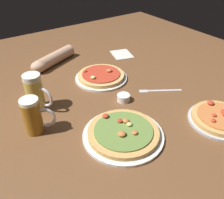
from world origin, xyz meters
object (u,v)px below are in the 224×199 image
at_px(pizza_plate_near, 220,118).
at_px(pizza_plate_side, 123,133).
at_px(fork_left, 159,90).
at_px(diner_arm, 52,60).
at_px(pizza_plate_far, 101,76).
at_px(beer_mug_dark, 33,116).
at_px(ramekin_sauce, 123,98).
at_px(beer_mug_amber, 35,93).
at_px(napkin_folded, 122,54).
at_px(ramekin_butter, 31,92).

bearing_deg(pizza_plate_near, pizza_plate_side, 157.70).
distance_m(pizza_plate_near, fork_left, 0.34).
bearing_deg(diner_arm, pizza_plate_far, -64.01).
distance_m(beer_mug_dark, ramekin_sauce, 0.44).
height_order(beer_mug_amber, napkin_folded, beer_mug_amber).
bearing_deg(fork_left, ramekin_butter, 148.22).
bearing_deg(fork_left, beer_mug_dark, 174.18).
xyz_separation_m(pizza_plate_side, beer_mug_dark, (-0.28, 0.23, 0.06)).
height_order(pizza_plate_near, beer_mug_dark, beer_mug_dark).
height_order(beer_mug_amber, ramekin_butter, beer_mug_amber).
xyz_separation_m(beer_mug_dark, diner_arm, (0.30, 0.54, -0.04)).
height_order(ramekin_butter, napkin_folded, ramekin_butter).
distance_m(pizza_plate_near, ramekin_butter, 0.91).
height_order(beer_mug_dark, beer_mug_amber, beer_mug_amber).
bearing_deg(beer_mug_dark, napkin_folded, 28.87).
relative_size(ramekin_sauce, ramekin_butter, 1.02).
bearing_deg(beer_mug_amber, pizza_plate_near, -41.77).
relative_size(pizza_plate_near, ramekin_butter, 4.31).
distance_m(pizza_plate_near, ramekin_sauce, 0.45).
distance_m(pizza_plate_side, fork_left, 0.40).
xyz_separation_m(beer_mug_dark, fork_left, (0.65, -0.07, -0.08)).
relative_size(ramekin_sauce, diner_arm, 0.20).
bearing_deg(fork_left, beer_mug_amber, 159.34).
distance_m(beer_mug_amber, ramekin_butter, 0.15).
height_order(pizza_plate_side, diner_arm, diner_arm).
bearing_deg(napkin_folded, ramekin_butter, -168.80).
distance_m(beer_mug_dark, ramekin_butter, 0.30).
height_order(pizza_plate_far, ramekin_butter, pizza_plate_far).
bearing_deg(pizza_plate_side, beer_mug_dark, 140.05).
relative_size(fork_left, diner_arm, 0.62).
relative_size(beer_mug_amber, ramekin_sauce, 2.76).
height_order(napkin_folded, fork_left, napkin_folded).
bearing_deg(beer_mug_amber, ramekin_butter, 83.58).
bearing_deg(ramekin_butter, fork_left, -31.78).
height_order(pizza_plate_side, beer_mug_amber, beer_mug_amber).
height_order(beer_mug_dark, ramekin_sauce, beer_mug_dark).
distance_m(pizza_plate_near, diner_arm, 1.02).
bearing_deg(pizza_plate_far, pizza_plate_side, -112.05).
bearing_deg(beer_mug_dark, pizza_plate_far, 25.14).
bearing_deg(beer_mug_dark, pizza_plate_near, -30.31).
bearing_deg(napkin_folded, pizza_plate_far, -145.82).
bearing_deg(ramekin_sauce, ramekin_butter, 138.62).
height_order(fork_left, diner_arm, diner_arm).
distance_m(ramekin_sauce, napkin_folded, 0.55).
distance_m(pizza_plate_side, napkin_folded, 0.81).
height_order(ramekin_sauce, diner_arm, diner_arm).
relative_size(pizza_plate_far, pizza_plate_side, 0.88).
distance_m(pizza_plate_far, diner_arm, 0.36).
relative_size(napkin_folded, diner_arm, 0.47).
distance_m(ramekin_sauce, fork_left, 0.21).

